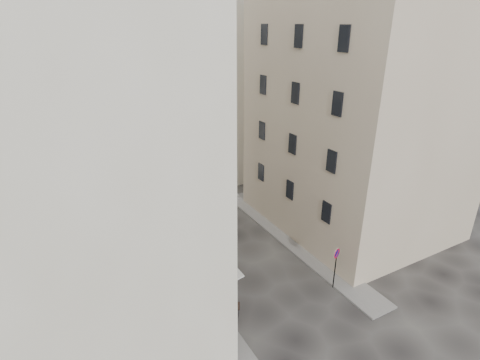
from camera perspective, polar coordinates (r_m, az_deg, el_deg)
ground at (r=24.97m, az=3.38°, el=-14.94°), size 90.00×90.00×0.00m
sidewalk_left at (r=26.34m, az=-9.98°, el=-12.85°), size 2.00×22.00×0.12m
sidewalk_right at (r=29.10m, az=7.84°, el=-8.92°), size 2.00×18.00×0.12m
building_left at (r=20.18m, az=-27.36°, el=5.99°), size 12.20×16.20×20.60m
building_right at (r=29.80m, az=17.74°, el=10.25°), size 12.20×14.20×18.60m
building_back at (r=37.34m, az=-13.69°, el=13.07°), size 18.20×10.20×18.60m
cafe_storefront at (r=23.02m, az=-7.28°, el=-13.00°), size 1.74×7.30×3.50m
stone_steps at (r=34.43m, az=-7.75°, el=-2.94°), size 9.00×3.15×0.80m
bollard_near at (r=22.73m, az=-2.50°, el=-17.69°), size 0.12×0.12×0.98m
bollard_mid at (r=25.25m, az=-6.14°, el=-13.07°), size 0.12×0.12×0.98m
bollard_far at (r=27.98m, az=-8.99°, el=-9.28°), size 0.12×0.12×0.98m
no_parking_sign at (r=23.86m, az=14.43°, el=-11.79°), size 0.62×0.24×2.83m
bistro_table_a at (r=22.05m, az=-2.04°, el=-19.32°), size 1.37×0.64×0.96m
bistro_table_b at (r=23.09m, az=-2.21°, el=-17.10°), size 1.31×0.62×0.92m
bistro_table_c at (r=24.11m, az=-4.11°, el=-15.11°), size 1.32×0.62×0.93m
bistro_table_d at (r=25.54m, az=-6.81°, el=-12.73°), size 1.37×0.64×0.97m
bistro_table_e at (r=27.29m, az=-8.67°, el=-10.43°), size 1.18×0.55×0.83m
pedestrian at (r=23.61m, az=-4.16°, el=-14.75°), size 0.70×0.50×1.81m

